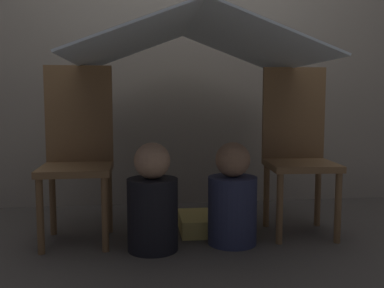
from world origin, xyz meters
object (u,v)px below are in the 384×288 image
Objects in this scene: chair_left at (78,148)px; person_second at (232,200)px; chair_right at (297,146)px; person_front at (153,204)px.

person_second is at bearing -13.65° from chair_left.
chair_left reaches higher than person_second.
chair_right is 0.93m from person_front.
chair_left is 0.90m from person_second.
chair_right is at bearing 15.84° from person_front.
person_front reaches higher than person_second.
chair_right reaches higher than person_second.
chair_left is at bearing 167.00° from person_second.
person_front is at bearing -31.63° from chair_left.
chair_left is at bearing -176.27° from chair_right.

